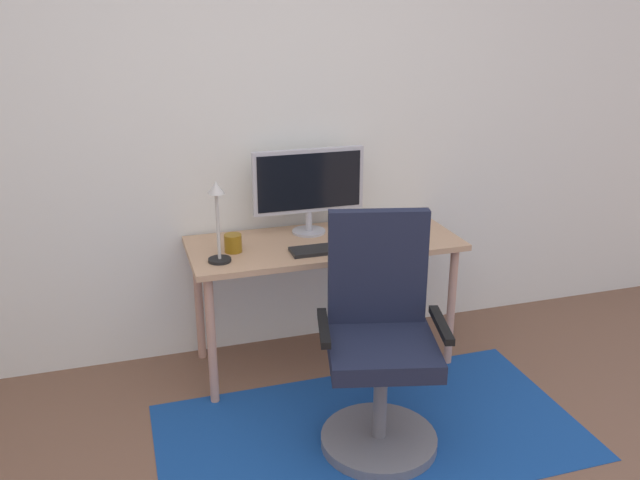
{
  "coord_description": "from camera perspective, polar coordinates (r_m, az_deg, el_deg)",
  "views": [
    {
      "loc": [
        -0.73,
        -1.28,
        1.88
      ],
      "look_at": [
        0.16,
        1.59,
        0.8
      ],
      "focal_mm": 37.49,
      "sensor_mm": 36.0,
      "label": 1
    }
  ],
  "objects": [
    {
      "name": "area_rug",
      "position": [
        3.22,
        4.33,
        -15.97
      ],
      "size": [
        1.93,
        1.03,
        0.01
      ],
      "primitive_type": "cube",
      "color": "navy",
      "rests_on": "ground"
    },
    {
      "name": "monitor",
      "position": [
        3.52,
        -0.98,
        4.82
      ],
      "size": [
        0.6,
        0.18,
        0.46
      ],
      "color": "#B2B2B7",
      "rests_on": "desk"
    },
    {
      "name": "keyboard",
      "position": [
        3.34,
        1.1,
        -0.72
      ],
      "size": [
        0.43,
        0.13,
        0.02
      ],
      "primitive_type": "cube",
      "color": "black",
      "rests_on": "desk"
    },
    {
      "name": "computer_mouse",
      "position": [
        3.43,
        6.03,
        -0.15
      ],
      "size": [
        0.06,
        0.1,
        0.03
      ],
      "primitive_type": "ellipsoid",
      "color": "white",
      "rests_on": "desk"
    },
    {
      "name": "coffee_cup",
      "position": [
        3.33,
        -7.43,
        -0.27
      ],
      "size": [
        0.09,
        0.09,
        0.09
      ],
      "primitive_type": "cylinder",
      "color": "#8B5F12",
      "rests_on": "desk"
    },
    {
      "name": "office_chair",
      "position": [
        2.96,
        5.11,
        -9.64
      ],
      "size": [
        0.6,
        0.55,
        1.04
      ],
      "rotation": [
        0.0,
        0.0,
        -0.24
      ],
      "color": "slate",
      "rests_on": "ground"
    },
    {
      "name": "wall_back",
      "position": [
        3.6,
        -5.4,
        10.4
      ],
      "size": [
        6.0,
        0.1,
        2.6
      ],
      "primitive_type": "cube",
      "color": "white",
      "rests_on": "ground"
    },
    {
      "name": "desk_lamp",
      "position": [
        3.15,
        -8.77,
        2.28
      ],
      "size": [
        0.11,
        0.11,
        0.4
      ],
      "color": "black",
      "rests_on": "desk"
    },
    {
      "name": "desk",
      "position": [
        3.5,
        0.35,
        -1.24
      ],
      "size": [
        1.4,
        0.58,
        0.7
      ],
      "color": "tan",
      "rests_on": "ground"
    },
    {
      "name": "cell_phone",
      "position": [
        3.82,
        7.46,
        1.7
      ],
      "size": [
        0.07,
        0.14,
        0.01
      ],
      "primitive_type": "cube",
      "rotation": [
        0.0,
        0.0,
        -0.0
      ],
      "color": "black",
      "rests_on": "desk"
    }
  ]
}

